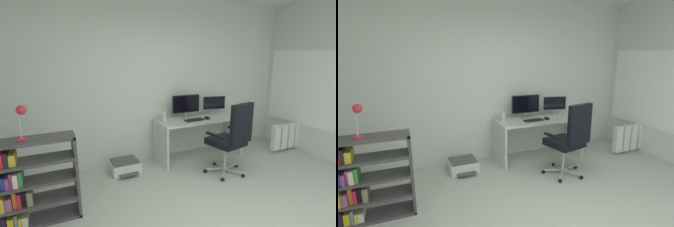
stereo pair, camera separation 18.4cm
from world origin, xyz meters
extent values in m
cube|color=silver|center=(0.00, 2.54, 1.38)|extent=(5.46, 0.10, 2.76)
cube|color=white|center=(2.73, 1.66, 1.20)|extent=(0.01, 1.33, 1.29)
cube|color=white|center=(2.72, 1.66, 1.20)|extent=(0.02, 1.41, 1.37)
cube|color=silver|center=(0.79, 2.14, 0.70)|extent=(1.55, 0.60, 0.04)
cube|color=silver|center=(0.03, 2.14, 0.34)|extent=(0.04, 0.58, 0.68)
cube|color=silver|center=(1.54, 2.14, 0.34)|extent=(0.04, 0.58, 0.68)
cylinder|color=#B2B5B7|center=(0.57, 2.26, 0.73)|extent=(0.18, 0.18, 0.01)
cylinder|color=#B2B5B7|center=(0.57, 2.26, 0.78)|extent=(0.03, 0.03, 0.10)
cube|color=black|center=(0.57, 2.26, 0.98)|extent=(0.51, 0.06, 0.31)
cube|color=black|center=(0.57, 2.24, 0.98)|extent=(0.48, 0.03, 0.28)
cylinder|color=#B2B5B7|center=(1.16, 2.26, 0.73)|extent=(0.18, 0.18, 0.01)
cylinder|color=#B2B5B7|center=(1.16, 2.26, 0.78)|extent=(0.03, 0.03, 0.10)
cube|color=#B7BABC|center=(1.16, 2.26, 0.95)|extent=(0.45, 0.13, 0.26)
cube|color=black|center=(1.16, 2.24, 0.95)|extent=(0.42, 0.10, 0.24)
cube|color=black|center=(0.62, 2.04, 0.73)|extent=(0.35, 0.15, 0.02)
cube|color=black|center=(0.87, 2.03, 0.74)|extent=(0.08, 0.11, 0.03)
cylinder|color=silver|center=(0.13, 2.21, 0.81)|extent=(0.07, 0.07, 0.17)
cube|color=#B7BABC|center=(0.94, 1.44, 0.07)|extent=(0.30, 0.09, 0.02)
sphere|color=black|center=(1.09, 1.47, 0.03)|extent=(0.06, 0.06, 0.06)
cube|color=#B7BABC|center=(0.81, 1.55, 0.07)|extent=(0.06, 0.30, 0.02)
sphere|color=black|center=(0.83, 1.70, 0.03)|extent=(0.06, 0.06, 0.06)
cube|color=#B7BABC|center=(0.66, 1.47, 0.07)|extent=(0.29, 0.15, 0.02)
sphere|color=black|center=(0.52, 1.53, 0.03)|extent=(0.06, 0.06, 0.06)
cube|color=#B7BABC|center=(0.70, 1.29, 0.07)|extent=(0.22, 0.24, 0.02)
sphere|color=black|center=(0.60, 1.18, 0.03)|extent=(0.06, 0.06, 0.06)
cube|color=#B7BABC|center=(0.87, 1.27, 0.07)|extent=(0.18, 0.28, 0.02)
sphere|color=black|center=(0.95, 1.14, 0.03)|extent=(0.06, 0.06, 0.06)
cylinder|color=#B7BABC|center=(0.80, 1.40, 0.27)|extent=(0.04, 0.04, 0.40)
cube|color=black|center=(0.80, 1.40, 0.52)|extent=(0.55, 0.56, 0.10)
cube|color=black|center=(0.85, 1.14, 0.86)|extent=(0.43, 0.16, 0.58)
cube|color=black|center=(0.55, 1.35, 0.67)|extent=(0.11, 0.33, 0.03)
cube|color=black|center=(1.05, 1.46, 0.67)|extent=(0.11, 0.33, 0.03)
cube|color=#444044|center=(-1.40, 1.34, 0.48)|extent=(0.03, 0.31, 0.96)
cube|color=#444044|center=(-1.86, 1.34, 0.95)|extent=(0.94, 0.31, 0.03)
cube|color=#444044|center=(-1.86, 1.34, 0.02)|extent=(0.94, 0.31, 0.03)
cube|color=#444044|center=(-1.86, 1.34, 0.25)|extent=(0.88, 0.31, 0.03)
cube|color=#444044|center=(-1.86, 1.34, 0.48)|extent=(0.88, 0.31, 0.03)
cube|color=#444044|center=(-1.86, 1.34, 0.72)|extent=(0.88, 0.31, 0.03)
cube|color=black|center=(-2.16, 1.33, 0.11)|extent=(0.05, 0.25, 0.16)
cube|color=gold|center=(-2.09, 1.34, 0.10)|extent=(0.06, 0.25, 0.13)
cube|color=#6C83A4|center=(-2.04, 1.33, 0.11)|extent=(0.03, 0.22, 0.16)
cube|color=gold|center=(-2.01, 1.34, 0.09)|extent=(0.03, 0.25, 0.12)
cube|color=beige|center=(-1.96, 1.33, 0.09)|extent=(0.06, 0.22, 0.11)
cube|color=gold|center=(-2.14, 1.33, 0.34)|extent=(0.05, 0.27, 0.15)
cube|color=#8E4F7D|center=(-2.09, 1.34, 0.33)|extent=(0.06, 0.26, 0.13)
cube|color=orange|center=(-2.03, 1.34, 0.35)|extent=(0.04, 0.22, 0.17)
cube|color=red|center=(-1.99, 1.33, 0.34)|extent=(0.04, 0.24, 0.15)
cube|color=black|center=(-1.94, 1.35, 0.34)|extent=(0.04, 0.23, 0.16)
cube|color=#7C7154|center=(-1.89, 1.34, 0.34)|extent=(0.05, 0.25, 0.16)
cube|color=#334AA6|center=(-2.11, 1.34, 0.56)|extent=(0.04, 0.22, 0.12)
cube|color=#8C3D8C|center=(-2.07, 1.34, 0.56)|extent=(0.04, 0.28, 0.12)
cube|color=#A2598C|center=(-2.04, 1.34, 0.57)|extent=(0.02, 0.22, 0.15)
cube|color=beige|center=(-2.00, 1.33, 0.57)|extent=(0.05, 0.25, 0.15)
cube|color=#398341|center=(-1.95, 1.35, 0.58)|extent=(0.03, 0.25, 0.16)
cube|color=red|center=(-2.09, 1.34, 0.81)|extent=(0.03, 0.25, 0.15)
cube|color=black|center=(-2.05, 1.34, 0.81)|extent=(0.04, 0.25, 0.15)
cube|color=gold|center=(-2.00, 1.34, 0.79)|extent=(0.06, 0.23, 0.12)
cylinder|color=red|center=(-1.90, 1.34, 0.97)|extent=(0.11, 0.11, 0.02)
cylinder|color=silver|center=(-1.90, 1.34, 1.12)|extent=(0.01, 0.01, 0.27)
sphere|color=red|center=(-1.87, 1.34, 1.28)|extent=(0.10, 0.10, 0.10)
cube|color=white|center=(-0.61, 2.11, 0.09)|extent=(0.43, 0.36, 0.18)
cube|color=#4C4C51|center=(-0.61, 2.11, 0.19)|extent=(0.40, 0.33, 0.02)
cube|color=#4C4C51|center=(-0.61, 1.89, 0.05)|extent=(0.30, 0.10, 0.01)
cube|color=white|center=(2.17, 1.66, 0.30)|extent=(0.14, 0.10, 0.48)
cube|color=white|center=(2.36, 1.66, 0.30)|extent=(0.14, 0.10, 0.48)
cube|color=white|center=(2.54, 1.66, 0.30)|extent=(0.14, 0.10, 0.48)
cube|color=white|center=(2.72, 1.66, 0.30)|extent=(0.14, 0.10, 0.48)
cube|color=white|center=(2.90, 1.66, 0.30)|extent=(0.14, 0.10, 0.48)
cube|color=white|center=(3.09, 1.66, 0.30)|extent=(0.14, 0.10, 0.48)
camera|label=1|loc=(-1.64, -1.58, 1.84)|focal=27.53mm
camera|label=2|loc=(-1.47, -1.66, 1.84)|focal=27.53mm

